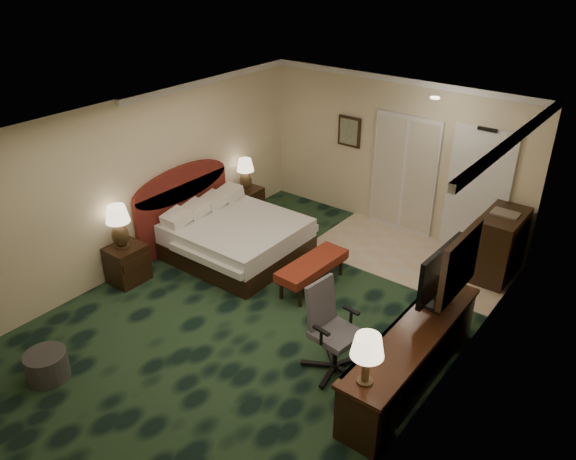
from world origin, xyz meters
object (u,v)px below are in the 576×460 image
Objects in this scene: lamp_near at (119,227)px; bed at (237,239)px; nightstand_far at (247,203)px; desk at (411,357)px; lamp_far at (245,174)px; desk_chair at (336,331)px; nightstand_near at (127,264)px; tv at (439,276)px; bed_bench at (312,274)px; ottoman at (47,366)px; minibar at (499,245)px.

bed is at bearing 61.99° from lamp_near.
nightstand_far is 4.97m from desk.
desk_chair is at bearing -34.77° from lamp_far.
tv is (4.39, 1.26, 0.84)m from nightstand_near.
lamp_near is 2.79m from lamp_far.
bed_bench is 2.28m from tv.
nightstand_far is 4.86m from ottoman.
bed is 1.79m from nightstand_near.
minibar is (4.43, 0.81, -0.34)m from lamp_far.
lamp_near is at bearing -154.58° from nightstand_near.
lamp_far is at bearing 162.78° from tv.
desk_chair is at bearing -43.28° from bed_bench.
ottoman is (0.98, -4.76, -0.11)m from nightstand_far.
desk_chair is (2.65, 2.22, 0.40)m from ottoman.
lamp_far reaches higher than desk.
lamp_far is 0.47× the size of bed_bench.
minibar reaches higher than bed_bench.
minibar is at bearing 39.09° from nightstand_near.
lamp_near reaches higher than nightstand_near.
desk_chair is 3.43m from minibar.
tv is 0.87× the size of desk_chair.
lamp_far is at bearing -169.59° from minibar.
minibar is at bearing 90.56° from desk.
lamp_near is 0.53× the size of bed_bench.
nightstand_near reaches higher than ottoman.
nightstand_far is at bearing 155.65° from bed_bench.
tv is at bearing -6.13° from bed_bench.
lamp_near is 3.68m from desk_chair.
lamp_far reaches higher than nightstand_near.
nightstand_near is 0.46× the size of bed_bench.
ottoman is (-1.36, -3.56, -0.04)m from bed_bench.
bed_bench is at bearing -136.20° from minibar.
bed reaches higher than bed_bench.
ottoman is at bearing -121.82° from minibar.
bed_bench is 2.34m from desk.
lamp_near reaches higher than bed_bench.
desk is 2.99m from minibar.
nightstand_near is 3.64m from desk_chair.
bed_bench is 1.89m from desk_chair.
tv is at bearing -5.17° from bed.
desk is at bearing -15.24° from bed.
desk_chair is at bearing -157.16° from desk.
lamp_near reaches higher than lamp_far.
lamp_far reaches higher than nightstand_far.
lamp_far is at bearing 156.01° from bed_bench.
lamp_far is at bearing 125.05° from bed.
minibar is at bearing 58.18° from ottoman.
tv reaches higher than nightstand_far.
nightstand_far is 0.84× the size of lamp_near.
lamp_near is 0.64× the size of minibar.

